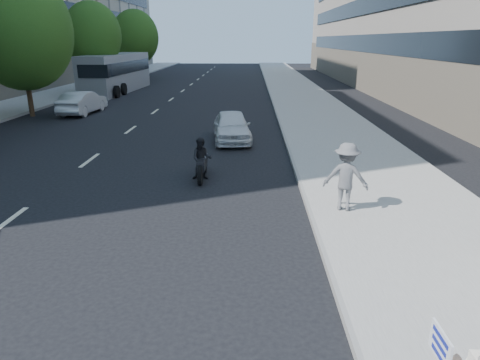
{
  "coord_description": "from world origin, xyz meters",
  "views": [
    {
      "loc": [
        -0.17,
        -8.07,
        4.53
      ],
      "look_at": [
        -0.42,
        1.87,
        1.25
      ],
      "focal_mm": 32.0,
      "sensor_mm": 36.0,
      "label": 1
    }
  ],
  "objects_px": {
    "white_sedan_mid": "(82,102)",
    "motorcycle": "(202,161)",
    "bus": "(117,73)",
    "white_sedan_near": "(232,126)",
    "jogger": "(346,177)"
  },
  "relations": [
    {
      "from": "bus",
      "to": "white_sedan_mid",
      "type": "bearing_deg",
      "value": -80.66
    },
    {
      "from": "jogger",
      "to": "bus",
      "type": "bearing_deg",
      "value": -47.69
    },
    {
      "from": "jogger",
      "to": "motorcycle",
      "type": "xyz_separation_m",
      "value": [
        -4.17,
        3.01,
        -0.43
      ]
    },
    {
      "from": "bus",
      "to": "motorcycle",
      "type": "bearing_deg",
      "value": -64.76
    },
    {
      "from": "motorcycle",
      "to": "bus",
      "type": "relative_size",
      "value": 0.17
    },
    {
      "from": "motorcycle",
      "to": "white_sedan_mid",
      "type": "bearing_deg",
      "value": 124.2
    },
    {
      "from": "bus",
      "to": "jogger",
      "type": "bearing_deg",
      "value": -59.9
    },
    {
      "from": "motorcycle",
      "to": "bus",
      "type": "bearing_deg",
      "value": 112.12
    },
    {
      "from": "white_sedan_near",
      "to": "bus",
      "type": "height_order",
      "value": "bus"
    },
    {
      "from": "jogger",
      "to": "bus",
      "type": "distance_m",
      "value": 32.03
    },
    {
      "from": "white_sedan_near",
      "to": "white_sedan_mid",
      "type": "bearing_deg",
      "value": 136.92
    },
    {
      "from": "white_sedan_mid",
      "to": "motorcycle",
      "type": "distance_m",
      "value": 16.09
    },
    {
      "from": "jogger",
      "to": "white_sedan_near",
      "type": "relative_size",
      "value": 0.45
    },
    {
      "from": "white_sedan_near",
      "to": "white_sedan_mid",
      "type": "relative_size",
      "value": 0.94
    },
    {
      "from": "white_sedan_near",
      "to": "bus",
      "type": "xyz_separation_m",
      "value": [
        -11.23,
        19.69,
        0.94
      ]
    }
  ]
}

